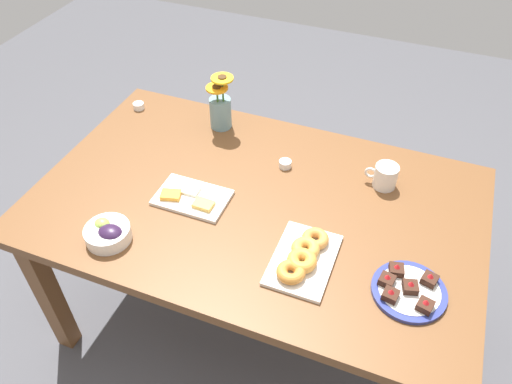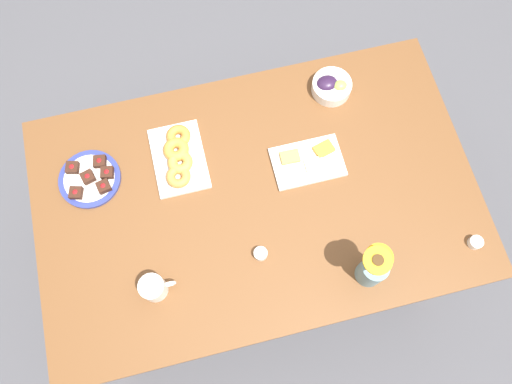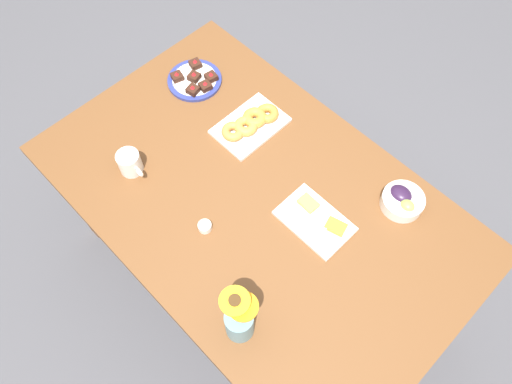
{
  "view_description": "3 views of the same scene",
  "coord_description": "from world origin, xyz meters",
  "px_view_note": "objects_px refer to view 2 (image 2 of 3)",
  "views": [
    {
      "loc": [
        -0.47,
        1.2,
        1.99
      ],
      "look_at": [
        0.0,
        0.0,
        0.78
      ],
      "focal_mm": 35.0,
      "sensor_mm": 36.0,
      "label": 1
    },
    {
      "loc": [
        -0.14,
        -0.56,
        2.46
      ],
      "look_at": [
        0.0,
        0.0,
        0.78
      ],
      "focal_mm": 35.0,
      "sensor_mm": 36.0,
      "label": 2
    },
    {
      "loc": [
        0.62,
        -0.61,
        2.33
      ],
      "look_at": [
        0.0,
        0.0,
        0.78
      ],
      "focal_mm": 35.0,
      "sensor_mm": 36.0,
      "label": 3
    }
  ],
  "objects_px": {
    "flower_vase": "(373,270)",
    "jam_cup_honey": "(476,242)",
    "dining_table": "(256,203)",
    "croissant_platter": "(179,157)",
    "dessert_plate": "(90,178)",
    "grape_bowl": "(331,86)",
    "coffee_mug": "(154,288)",
    "cheese_platter": "(308,161)",
    "jam_cup_berry": "(261,254)"
  },
  "relations": [
    {
      "from": "flower_vase",
      "to": "jam_cup_honey",
      "type": "bearing_deg",
      "value": 1.75
    },
    {
      "from": "dining_table",
      "to": "jam_cup_honey",
      "type": "height_order",
      "value": "jam_cup_honey"
    },
    {
      "from": "croissant_platter",
      "to": "dessert_plate",
      "type": "relative_size",
      "value": 1.24
    },
    {
      "from": "dessert_plate",
      "to": "grape_bowl",
      "type": "bearing_deg",
      "value": 8.69
    },
    {
      "from": "dining_table",
      "to": "coffee_mug",
      "type": "height_order",
      "value": "coffee_mug"
    },
    {
      "from": "cheese_platter",
      "to": "jam_cup_honey",
      "type": "relative_size",
      "value": 5.42
    },
    {
      "from": "dining_table",
      "to": "cheese_platter",
      "type": "distance_m",
      "value": 0.25
    },
    {
      "from": "grape_bowl",
      "to": "croissant_platter",
      "type": "xyz_separation_m",
      "value": [
        -0.63,
        -0.14,
        -0.01
      ]
    },
    {
      "from": "cheese_platter",
      "to": "croissant_platter",
      "type": "height_order",
      "value": "croissant_platter"
    },
    {
      "from": "dining_table",
      "to": "flower_vase",
      "type": "height_order",
      "value": "flower_vase"
    },
    {
      "from": "dining_table",
      "to": "jam_cup_berry",
      "type": "bearing_deg",
      "value": -99.73
    },
    {
      "from": "dining_table",
      "to": "coffee_mug",
      "type": "relative_size",
      "value": 13.21
    },
    {
      "from": "croissant_platter",
      "to": "jam_cup_honey",
      "type": "height_order",
      "value": "croissant_platter"
    },
    {
      "from": "jam_cup_honey",
      "to": "flower_vase",
      "type": "distance_m",
      "value": 0.4
    },
    {
      "from": "dessert_plate",
      "to": "dining_table",
      "type": "bearing_deg",
      "value": -19.73
    },
    {
      "from": "jam_cup_berry",
      "to": "dessert_plate",
      "type": "bearing_deg",
      "value": 141.93
    },
    {
      "from": "flower_vase",
      "to": "cheese_platter",
      "type": "bearing_deg",
      "value": 100.71
    },
    {
      "from": "cheese_platter",
      "to": "jam_cup_berry",
      "type": "distance_m",
      "value": 0.39
    },
    {
      "from": "coffee_mug",
      "to": "croissant_platter",
      "type": "height_order",
      "value": "coffee_mug"
    },
    {
      "from": "coffee_mug",
      "to": "cheese_platter",
      "type": "relative_size",
      "value": 0.47
    },
    {
      "from": "cheese_platter",
      "to": "jam_cup_berry",
      "type": "bearing_deg",
      "value": -130.72
    },
    {
      "from": "dining_table",
      "to": "cheese_platter",
      "type": "bearing_deg",
      "value": 20.55
    },
    {
      "from": "dining_table",
      "to": "jam_cup_honey",
      "type": "xyz_separation_m",
      "value": [
        0.7,
        -0.36,
        0.1
      ]
    },
    {
      "from": "flower_vase",
      "to": "dessert_plate",
      "type": "bearing_deg",
      "value": 146.8
    },
    {
      "from": "grape_bowl",
      "to": "dessert_plate",
      "type": "distance_m",
      "value": 0.97
    },
    {
      "from": "croissant_platter",
      "to": "coffee_mug",
      "type": "bearing_deg",
      "value": -110.38
    },
    {
      "from": "dining_table",
      "to": "flower_vase",
      "type": "distance_m",
      "value": 0.51
    },
    {
      "from": "croissant_platter",
      "to": "flower_vase",
      "type": "height_order",
      "value": "flower_vase"
    },
    {
      "from": "grape_bowl",
      "to": "dessert_plate",
      "type": "bearing_deg",
      "value": -171.31
    },
    {
      "from": "cheese_platter",
      "to": "dessert_plate",
      "type": "distance_m",
      "value": 0.8
    },
    {
      "from": "dessert_plate",
      "to": "croissant_platter",
      "type": "bearing_deg",
      "value": 0.38
    },
    {
      "from": "dining_table",
      "to": "croissant_platter",
      "type": "xyz_separation_m",
      "value": [
        -0.24,
        0.21,
        0.11
      ]
    },
    {
      "from": "cheese_platter",
      "to": "flower_vase",
      "type": "distance_m",
      "value": 0.46
    },
    {
      "from": "dessert_plate",
      "to": "coffee_mug",
      "type": "bearing_deg",
      "value": -70.34
    },
    {
      "from": "coffee_mug",
      "to": "dessert_plate",
      "type": "xyz_separation_m",
      "value": [
        -0.16,
        0.45,
        -0.03
      ]
    },
    {
      "from": "coffee_mug",
      "to": "grape_bowl",
      "type": "bearing_deg",
      "value": 36.92
    },
    {
      "from": "jam_cup_honey",
      "to": "dining_table",
      "type": "bearing_deg",
      "value": 153.09
    },
    {
      "from": "jam_cup_honey",
      "to": "dessert_plate",
      "type": "bearing_deg",
      "value": 156.22
    },
    {
      "from": "cheese_platter",
      "to": "croissant_platter",
      "type": "bearing_deg",
      "value": 164.72
    },
    {
      "from": "coffee_mug",
      "to": "croissant_platter",
      "type": "bearing_deg",
      "value": 69.62
    },
    {
      "from": "jam_cup_honey",
      "to": "flower_vase",
      "type": "height_order",
      "value": "flower_vase"
    },
    {
      "from": "flower_vase",
      "to": "croissant_platter",
      "type": "bearing_deg",
      "value": 133.47
    },
    {
      "from": "grape_bowl",
      "to": "jam_cup_berry",
      "type": "relative_size",
      "value": 3.17
    },
    {
      "from": "coffee_mug",
      "to": "flower_vase",
      "type": "bearing_deg",
      "value": -9.62
    },
    {
      "from": "jam_cup_honey",
      "to": "coffee_mug",
      "type": "bearing_deg",
      "value": 174.41
    },
    {
      "from": "jam_cup_berry",
      "to": "flower_vase",
      "type": "xyz_separation_m",
      "value": [
        0.34,
        -0.15,
        0.07
      ]
    },
    {
      "from": "coffee_mug",
      "to": "flower_vase",
      "type": "distance_m",
      "value": 0.73
    },
    {
      "from": "grape_bowl",
      "to": "dessert_plate",
      "type": "height_order",
      "value": "grape_bowl"
    },
    {
      "from": "jam_cup_honey",
      "to": "flower_vase",
      "type": "bearing_deg",
      "value": -178.25
    },
    {
      "from": "croissant_platter",
      "to": "flower_vase",
      "type": "relative_size",
      "value": 1.13
    }
  ]
}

